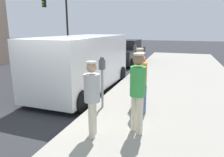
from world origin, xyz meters
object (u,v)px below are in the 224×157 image
(pedestrian_in_green, at_px, (138,88))
(parked_sedan_ahead, at_px, (126,53))
(parking_meter_far, at_px, (135,55))
(parked_van, at_px, (83,62))
(pedestrian_in_orange, at_px, (140,79))
(parking_meter_near, at_px, (102,73))
(pedestrian_in_gray, at_px, (92,95))
(traffic_light_corner, at_px, (58,16))
(pedestrian_in_red, at_px, (139,73))

(pedestrian_in_green, relative_size, parked_sedan_ahead, 0.40)
(parking_meter_far, bearing_deg, parked_van, -119.38)
(pedestrian_in_orange, relative_size, pedestrian_in_green, 0.94)
(parked_sedan_ahead, bearing_deg, parking_meter_near, -79.89)
(pedestrian_in_gray, height_order, pedestrian_in_green, pedestrian_in_green)
(parking_meter_far, height_order, pedestrian_in_gray, pedestrian_in_gray)
(parked_van, bearing_deg, pedestrian_in_gray, -61.19)
(parked_van, relative_size, parked_sedan_ahead, 1.17)
(parking_meter_far, xyz_separation_m, traffic_light_corner, (-8.28, 6.57, 2.34))
(parking_meter_near, xyz_separation_m, pedestrian_in_orange, (1.13, -0.06, -0.07))
(parked_van, xyz_separation_m, traffic_light_corner, (-6.78, 9.23, 2.36))
(pedestrian_in_orange, bearing_deg, parked_sedan_ahead, 106.80)
(pedestrian_in_red, xyz_separation_m, parked_van, (-2.47, 1.20, 0.01))
(pedestrian_in_gray, distance_m, pedestrian_in_red, 2.33)
(parked_van, bearing_deg, parking_meter_far, 60.62)
(pedestrian_in_orange, distance_m, parked_sedan_ahead, 9.45)
(parking_meter_near, bearing_deg, pedestrian_in_green, -43.27)
(pedestrian_in_red, xyz_separation_m, traffic_light_corner, (-9.25, 10.44, 2.37))
(pedestrian_in_gray, height_order, parked_van, parked_van)
(pedestrian_in_gray, xyz_separation_m, parked_van, (-1.91, 3.47, 0.07))
(parking_meter_far, relative_size, pedestrian_in_orange, 0.91)
(pedestrian_in_green, height_order, pedestrian_in_red, pedestrian_in_green)
(pedestrian_in_red, bearing_deg, pedestrian_in_orange, -76.31)
(parking_meter_near, relative_size, parked_sedan_ahead, 0.34)
(pedestrian_in_green, relative_size, pedestrian_in_red, 1.04)
(parking_meter_far, distance_m, parked_van, 3.06)
(pedestrian_in_red, bearing_deg, pedestrian_in_gray, -103.83)
(parking_meter_far, xyz_separation_m, parked_sedan_ahead, (-1.60, 4.51, -0.43))
(pedestrian_in_gray, height_order, parked_sedan_ahead, pedestrian_in_gray)
(parking_meter_near, distance_m, parking_meter_far, 4.47)
(parking_meter_near, bearing_deg, pedestrian_in_orange, -3.18)
(parked_sedan_ahead, height_order, traffic_light_corner, traffic_light_corner)
(parking_meter_near, xyz_separation_m, parked_van, (-1.50, 1.81, -0.03))
(pedestrian_in_green, height_order, parked_sedan_ahead, pedestrian_in_green)
(parking_meter_far, height_order, pedestrian_in_orange, pedestrian_in_orange)
(traffic_light_corner, bearing_deg, parked_sedan_ahead, -17.16)
(pedestrian_in_green, bearing_deg, pedestrian_in_red, 99.99)
(parking_meter_near, height_order, parked_sedan_ahead, parking_meter_near)
(parking_meter_near, relative_size, parking_meter_far, 1.00)
(parked_sedan_ahead, bearing_deg, parked_van, -89.19)
(pedestrian_in_orange, height_order, traffic_light_corner, traffic_light_corner)
(pedestrian_in_gray, bearing_deg, pedestrian_in_orange, 65.74)
(pedestrian_in_red, bearing_deg, parked_sedan_ahead, 107.04)
(pedestrian_in_orange, height_order, parked_sedan_ahead, pedestrian_in_orange)
(pedestrian_in_gray, distance_m, traffic_light_corner, 15.58)
(pedestrian_in_gray, bearing_deg, traffic_light_corner, 124.37)
(parking_meter_far, distance_m, parked_sedan_ahead, 4.80)
(pedestrian_in_green, xyz_separation_m, parked_van, (-2.79, 3.02, -0.03))
(parking_meter_far, relative_size, traffic_light_corner, 0.29)
(pedestrian_in_gray, height_order, pedestrian_in_orange, pedestrian_in_orange)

